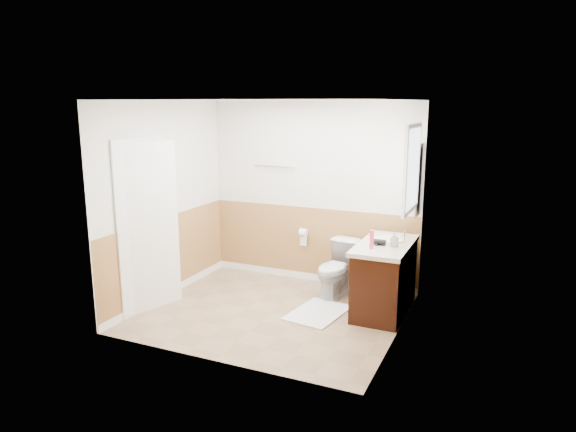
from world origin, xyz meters
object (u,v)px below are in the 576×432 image
at_px(lotion_bottle, 372,239).
at_px(vanity_cabinet, 384,280).
at_px(toilet, 336,269).
at_px(bath_mat, 318,313).
at_px(soap_dispenser, 394,240).

bearing_deg(lotion_bottle, vanity_cabinet, 70.93).
bearing_deg(toilet, vanity_cabinet, -12.96).
bearing_deg(bath_mat, toilet, 90.00).
height_order(bath_mat, lotion_bottle, lotion_bottle).
bearing_deg(bath_mat, vanity_cabinet, 29.61).
distance_m(vanity_cabinet, lotion_bottle, 0.64).
bearing_deg(lotion_bottle, soap_dispenser, 38.19).
xyz_separation_m(bath_mat, lotion_bottle, (0.60, 0.11, 0.95)).
bearing_deg(bath_mat, lotion_bottle, 10.15).
distance_m(toilet, lotion_bottle, 1.02).
bearing_deg(vanity_cabinet, bath_mat, -150.39).
distance_m(bath_mat, soap_dispenser, 1.26).
relative_size(toilet, lotion_bottle, 3.26).
distance_m(toilet, bath_mat, 0.75).
xyz_separation_m(bath_mat, soap_dispenser, (0.82, 0.28, 0.92)).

